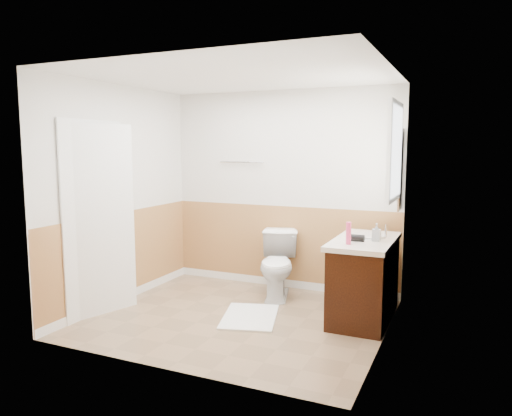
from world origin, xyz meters
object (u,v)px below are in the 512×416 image
at_px(toilet, 278,265).
at_px(lotion_bottle, 349,233).
at_px(bath_mat, 250,317).
at_px(soap_dispenser, 376,232).
at_px(vanity_cabinet, 364,281).

distance_m(toilet, lotion_bottle, 1.33).
relative_size(bath_mat, soap_dispenser, 4.45).
distance_m(lotion_bottle, soap_dispenser, 0.36).
bearing_deg(toilet, soap_dispenser, -34.04).
bearing_deg(soap_dispenser, bath_mat, -161.26).
bearing_deg(soap_dispenser, vanity_cabinet, 153.83).
xyz_separation_m(bath_mat, soap_dispenser, (1.22, 0.41, 0.93)).
bearing_deg(vanity_cabinet, toilet, 163.20).
bearing_deg(lotion_bottle, bath_mat, -172.36).
height_order(vanity_cabinet, lotion_bottle, lotion_bottle).
xyz_separation_m(toilet, lotion_bottle, (1.00, -0.67, 0.57)).
bearing_deg(bath_mat, soap_dispenser, 18.74).
relative_size(bath_mat, vanity_cabinet, 0.73).
xyz_separation_m(vanity_cabinet, soap_dispenser, (0.12, -0.06, 0.54)).
bearing_deg(vanity_cabinet, lotion_bottle, -106.43).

